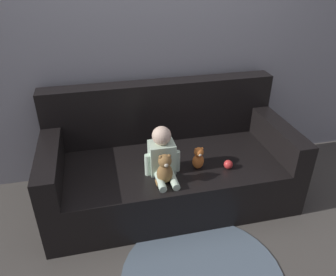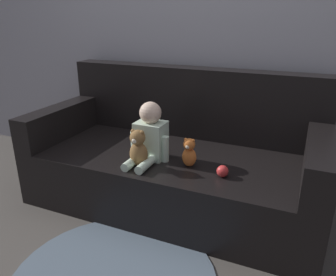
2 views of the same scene
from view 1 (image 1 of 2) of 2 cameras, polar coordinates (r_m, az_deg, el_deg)
The scene contains 8 objects.
ground_plane at distance 3.00m, azimuth 0.34°, elevation -10.18°, with size 12.00×12.00×0.00m, color #4C4742.
wall_back at distance 2.92m, azimuth -2.26°, elevation 17.33°, with size 8.00×0.05×2.60m.
couch at distance 2.87m, azimuth 0.02°, elevation -4.42°, with size 2.05×0.96×0.95m.
person_baby at distance 2.52m, azimuth -1.00°, elevation -2.94°, with size 0.28×0.36×0.39m.
teddy_bear_brown at distance 2.42m, azimuth -0.56°, elevation -5.58°, with size 0.15×0.11×0.25m.
plush_toy_side at distance 2.61m, azimuth 5.31°, elevation -3.51°, with size 0.09×0.09×0.19m.
toy_ball at distance 2.67m, azimuth 10.46°, elevation -4.55°, with size 0.07×0.07×0.07m.
floor_rug at distance 2.43m, azimuth 5.98°, elevation -22.84°, with size 1.11×1.11×0.01m.
Camera 1 is at (-0.54, -2.24, 1.92)m, focal length 35.00 mm.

